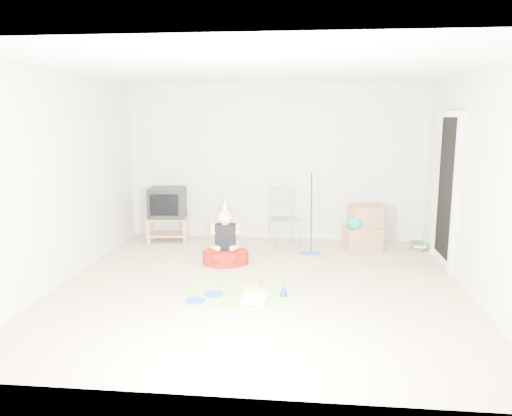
# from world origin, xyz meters

# --- Properties ---
(ground) EXTENTS (5.00, 5.00, 0.00)m
(ground) POSITION_xyz_m (0.00, 0.00, 0.00)
(ground) COLOR tan
(ground) RESTS_ON ground
(doorway_recess) EXTENTS (0.02, 0.90, 2.05)m
(doorway_recess) POSITION_xyz_m (2.48, 1.20, 1.02)
(doorway_recess) COLOR black
(doorway_recess) RESTS_ON ground
(tv_stand) EXTENTS (0.70, 0.49, 0.41)m
(tv_stand) POSITION_xyz_m (-1.75, 2.06, 0.25)
(tv_stand) COLOR #A9784C
(tv_stand) RESTS_ON ground
(crt_tv) EXTENTS (0.60, 0.51, 0.49)m
(crt_tv) POSITION_xyz_m (-1.75, 2.06, 0.65)
(crt_tv) COLOR black
(crt_tv) RESTS_ON tv_stand
(folding_chair) EXTENTS (0.54, 0.53, 0.95)m
(folding_chair) POSITION_xyz_m (0.19, 1.84, 0.46)
(folding_chair) COLOR #939398
(folding_chair) RESTS_ON ground
(cardboard_boxes) EXTENTS (0.63, 0.54, 0.69)m
(cardboard_boxes) POSITION_xyz_m (1.43, 1.87, 0.33)
(cardboard_boxes) COLOR #A3704E
(cardboard_boxes) RESTS_ON ground
(floor_mop) EXTENTS (0.30, 0.40, 1.20)m
(floor_mop) POSITION_xyz_m (0.61, 1.48, 0.26)
(floor_mop) COLOR #2244AB
(floor_mop) RESTS_ON ground
(book_pile) EXTENTS (0.30, 0.34, 0.12)m
(book_pile) POSITION_xyz_m (2.31, 1.96, 0.06)
(book_pile) COLOR #23692F
(book_pile) RESTS_ON ground
(seated_woman) EXTENTS (0.73, 0.73, 0.94)m
(seated_woman) POSITION_xyz_m (-0.58, 0.89, 0.20)
(seated_woman) COLOR maroon
(seated_woman) RESTS_ON ground
(party_mat) EXTENTS (1.34, 1.04, 0.01)m
(party_mat) POSITION_xyz_m (-0.23, -0.36, 0.00)
(party_mat) COLOR #E22F7C
(party_mat) RESTS_ON ground
(birthday_cake) EXTENTS (0.30, 0.25, 0.14)m
(birthday_cake) POSITION_xyz_m (-0.01, -0.61, 0.04)
(birthday_cake) COLOR white
(birthday_cake) RESTS_ON party_mat
(blue_plate_near) EXTENTS (0.29, 0.29, 0.01)m
(blue_plate_near) POSITION_xyz_m (-0.52, -0.40, 0.01)
(blue_plate_near) COLOR blue
(blue_plate_near) RESTS_ON party_mat
(blue_plate_far) EXTENTS (0.29, 0.29, 0.01)m
(blue_plate_far) POSITION_xyz_m (-0.68, -0.62, 0.01)
(blue_plate_far) COLOR blue
(blue_plate_far) RESTS_ON party_mat
(orange_cup_near) EXTENTS (0.08, 0.08, 0.08)m
(orange_cup_near) POSITION_xyz_m (-0.04, 0.01, 0.04)
(orange_cup_near) COLOR orange
(orange_cup_near) RESTS_ON party_mat
(orange_cup_far) EXTENTS (0.09, 0.09, 0.08)m
(orange_cup_far) POSITION_xyz_m (-0.31, -0.70, 0.05)
(orange_cup_far) COLOR orange
(orange_cup_far) RESTS_ON party_mat
(blue_party_hat) EXTENTS (0.12, 0.12, 0.14)m
(blue_party_hat) POSITION_xyz_m (0.30, -0.35, 0.08)
(blue_party_hat) COLOR #1C24C6
(blue_party_hat) RESTS_ON party_mat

